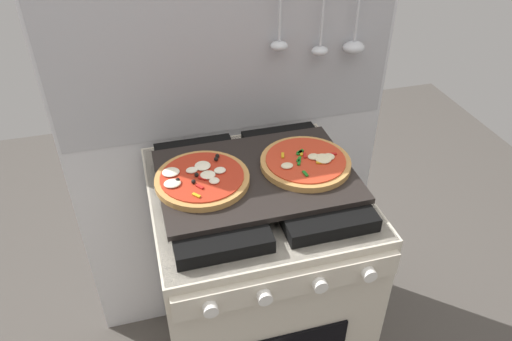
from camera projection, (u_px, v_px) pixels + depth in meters
name	position (u px, v px, depth m)	size (l,w,h in m)	color
kitchen_backsplash	(231.00, 148.00, 1.69)	(1.10, 0.09, 1.55)	silver
stove	(256.00, 286.00, 1.63)	(0.60, 0.64, 0.90)	beige
baking_tray	(256.00, 176.00, 1.36)	(0.54, 0.38, 0.02)	black
pizza_left	(202.00, 179.00, 1.32)	(0.26, 0.26, 0.03)	#C18947
pizza_right	(306.00, 162.00, 1.38)	(0.26, 0.26, 0.03)	#C18947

